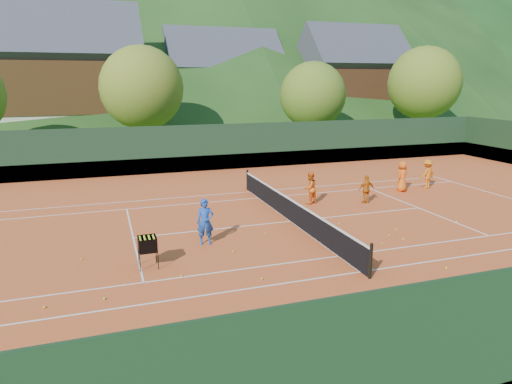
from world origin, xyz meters
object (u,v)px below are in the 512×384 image
object	(u,v)px
student_b	(366,189)
chalet_left	(66,82)
tennis_net	(291,210)
chalet_right	(351,85)
ball_hopper	(147,245)
student_d	(427,174)
coach	(205,222)
student_c	(402,176)
student_a	(310,188)
chalet_mid	(222,88)

from	to	relation	value
student_b	chalet_left	bearing A→B (deg)	-62.07
tennis_net	chalet_right	world-z (taller)	chalet_right
student_b	ball_hopper	size ratio (longest dim) A/B	1.37
student_d	coach	bearing A→B (deg)	5.42
student_c	student_d	size ratio (longest dim) A/B	1.02
student_a	ball_hopper	world-z (taller)	student_a
chalet_left	coach	bearing A→B (deg)	-79.17
chalet_mid	chalet_left	bearing A→B (deg)	-165.96
student_a	chalet_left	distance (m)	30.55
student_b	student_d	size ratio (longest dim) A/B	0.85
student_b	ball_hopper	world-z (taller)	student_b
student_c	student_d	bearing A→B (deg)	159.51
coach	student_a	xyz separation A→B (m)	(5.91, 3.83, -0.06)
ball_hopper	chalet_left	world-z (taller)	chalet_left
coach	ball_hopper	distance (m)	2.62
student_a	student_c	size ratio (longest dim) A/B	0.94
student_b	chalet_right	size ratio (longest dim) A/B	0.11
student_c	tennis_net	distance (m)	8.20
student_c	chalet_right	bearing A→B (deg)	-139.33
student_a	ball_hopper	distance (m)	9.66
tennis_net	chalet_mid	distance (m)	34.81
student_b	student_d	world-z (taller)	student_d
tennis_net	chalet_right	size ratio (longest dim) A/B	1.01
tennis_net	chalet_mid	bearing A→B (deg)	79.99
student_c	chalet_left	xyz separation A→B (m)	(-17.62, 27.00, 4.81)
student_a	chalet_left	bearing A→B (deg)	-88.53
student_a	chalet_mid	world-z (taller)	chalet_mid
coach	chalet_left	distance (m)	32.46
student_a	tennis_net	bearing A→B (deg)	28.03
student_d	ball_hopper	distance (m)	16.62
tennis_net	ball_hopper	distance (m)	6.84
student_b	student_c	distance (m)	3.44
student_d	tennis_net	xyz separation A→B (m)	(-9.31, -3.13, -0.30)
student_b	tennis_net	world-z (taller)	student_b
student_a	tennis_net	world-z (taller)	student_a
student_a	chalet_right	world-z (taller)	chalet_right
student_a	chalet_mid	distance (m)	32.23
student_a	student_b	bearing A→B (deg)	141.34
student_c	chalet_right	world-z (taller)	chalet_right
student_c	student_b	bearing A→B (deg)	1.01
coach	ball_hopper	size ratio (longest dim) A/B	1.67
student_a	student_d	world-z (taller)	student_d
tennis_net	ball_hopper	xyz separation A→B (m)	(-6.14, -3.01, 0.25)
coach	student_d	distance (m)	14.07
chalet_left	ball_hopper	bearing A→B (deg)	-83.33
student_b	chalet_mid	world-z (taller)	chalet_mid
coach	tennis_net	distance (m)	4.27
ball_hopper	chalet_left	xyz separation A→B (m)	(-3.86, 33.01, 4.88)
chalet_mid	chalet_right	size ratio (longest dim) A/B	1.06
chalet_right	student_a	bearing A→B (deg)	-123.11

